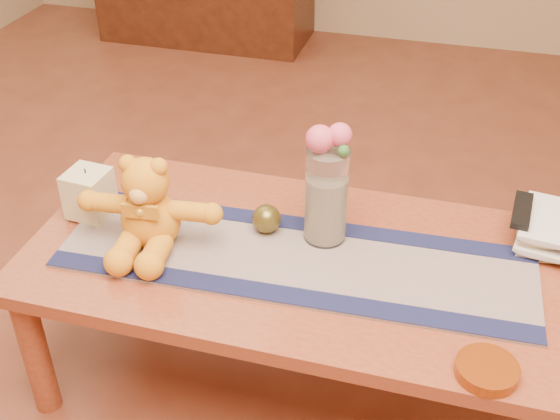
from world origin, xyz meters
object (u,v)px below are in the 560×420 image
(bronze_ball, at_px, (266,219))
(tv_remote, at_px, (522,210))
(glass_vase, at_px, (326,196))
(teddy_bear, at_px, (149,203))
(pillar_candle, at_px, (89,193))
(amber_dish, at_px, (487,370))
(book_bottom, at_px, (517,231))

(bronze_ball, bearing_deg, tv_remote, 14.28)
(glass_vase, relative_size, bronze_ball, 3.38)
(teddy_bear, distance_m, bronze_ball, 0.31)
(tv_remote, bearing_deg, bronze_ball, -160.72)
(pillar_candle, bearing_deg, bronze_ball, 5.94)
(teddy_bear, height_order, tv_remote, teddy_bear)
(pillar_candle, distance_m, amber_dish, 1.11)
(pillar_candle, xyz_separation_m, amber_dish, (1.07, -0.30, -0.06))
(bronze_ball, height_order, book_bottom, bronze_ball)
(tv_remote, bearing_deg, pillar_candle, -164.27)
(teddy_bear, relative_size, pillar_candle, 2.73)
(teddy_bear, bearing_deg, bronze_ball, 18.55)
(teddy_bear, bearing_deg, book_bottom, 12.43)
(teddy_bear, xyz_separation_m, glass_vase, (0.43, 0.14, 0.01))
(tv_remote, relative_size, amber_dish, 1.21)
(glass_vase, distance_m, bronze_ball, 0.18)
(glass_vase, distance_m, tv_remote, 0.51)
(tv_remote, distance_m, amber_dish, 0.52)
(teddy_bear, xyz_separation_m, pillar_candle, (-0.21, 0.07, -0.05))
(glass_vase, bearing_deg, amber_dish, -40.65)
(tv_remote, bearing_deg, teddy_bear, -157.72)
(pillar_candle, relative_size, glass_vase, 0.50)
(book_bottom, relative_size, amber_dish, 1.69)
(glass_vase, xyz_separation_m, bronze_ball, (-0.15, -0.02, -0.09))
(book_bottom, xyz_separation_m, amber_dish, (-0.06, -0.53, 0.00))
(bronze_ball, relative_size, tv_remote, 0.48)
(glass_vase, relative_size, tv_remote, 1.62)
(bronze_ball, height_order, tv_remote, tv_remote)
(glass_vase, bearing_deg, tv_remote, 16.89)
(book_bottom, bearing_deg, amber_dish, -94.38)
(pillar_candle, distance_m, glass_vase, 0.65)
(amber_dish, bearing_deg, pillar_candle, 164.23)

